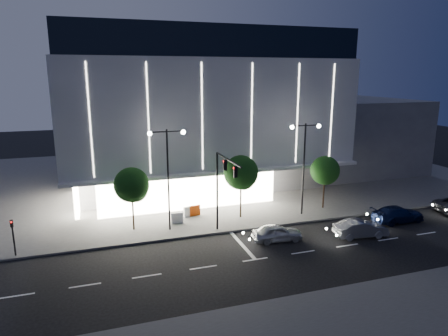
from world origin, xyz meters
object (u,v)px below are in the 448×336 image
object	(u,v)px
car_third	(398,214)
barrier_b	(189,211)
tree_mid	(241,174)
tree_right	(325,172)
street_lamp_east	(304,156)
tree_left	(132,187)
street_lamp_west	(168,165)
ped_signal_far	(13,234)
barrier_d	(177,218)
traffic_mast	(222,180)
car_second	(361,228)
barrier_c	(195,211)
car_lead	(277,233)

from	to	relation	value
car_third	barrier_b	world-z (taller)	car_third
tree_mid	tree_right	size ratio (longest dim) A/B	1.12
street_lamp_east	tree_left	xyz separation A→B (m)	(-15.97, 1.02, -1.92)
street_lamp_west	ped_signal_far	size ratio (longest dim) A/B	3.00
barrier_d	barrier_b	bearing A→B (deg)	48.05
barrier_b	ped_signal_far	bearing A→B (deg)	-177.52
street_lamp_east	car_third	size ratio (longest dim) A/B	1.76
barrier_b	traffic_mast	bearing A→B (deg)	-86.68
traffic_mast	tree_mid	xyz separation A→B (m)	(3.03, 3.68, -0.69)
traffic_mast	barrier_b	bearing A→B (deg)	107.04
car_second	car_third	xyz separation A→B (m)	(5.53, 1.93, -0.00)
street_lamp_east	barrier_b	distance (m)	12.18
traffic_mast	barrier_c	distance (m)	7.05
street_lamp_west	ped_signal_far	distance (m)	12.76
traffic_mast	tree_right	world-z (taller)	traffic_mast
traffic_mast	car_second	xyz separation A→B (m)	(11.10, -3.63, -4.28)
street_lamp_east	car_third	xyz separation A→B (m)	(7.63, -4.37, -5.21)
tree_right	tree_left	bearing A→B (deg)	180.00
traffic_mast	barrier_d	world-z (taller)	traffic_mast
traffic_mast	street_lamp_east	size ratio (longest dim) A/B	0.79
tree_left	tree_right	xyz separation A→B (m)	(19.00, -0.00, -0.15)
tree_mid	barrier_c	size ratio (longest dim) A/B	5.59
car_second	car_third	world-z (taller)	car_second
tree_left	car_third	bearing A→B (deg)	-12.86
tree_left	car_third	xyz separation A→B (m)	(23.61, -5.39, -3.29)
street_lamp_east	car_lead	distance (m)	8.71
tree_right	barrier_c	xyz separation A→B (m)	(-13.08, 1.75, -3.23)
car_second	barrier_c	size ratio (longest dim) A/B	4.10
street_lamp_west	car_third	size ratio (longest dim) A/B	1.76
ped_signal_far	street_lamp_east	bearing A→B (deg)	3.44
barrier_b	barrier_d	xyz separation A→B (m)	(-1.44, -1.36, 0.00)
car_lead	barrier_d	xyz separation A→B (m)	(-7.11, 6.17, -0.06)
barrier_c	barrier_d	distance (m)	2.49
tree_right	car_second	bearing A→B (deg)	-97.22
tree_left	car_third	world-z (taller)	tree_left
street_lamp_east	car_second	xyz separation A→B (m)	(2.10, -6.30, -5.21)
traffic_mast	car_third	bearing A→B (deg)	-5.85
street_lamp_west	barrier_d	distance (m)	5.54
tree_left	tree_mid	size ratio (longest dim) A/B	0.93
street_lamp_west	barrier_d	world-z (taller)	street_lamp_west
traffic_mast	car_lead	size ratio (longest dim) A/B	1.69
street_lamp_east	barrier_c	world-z (taller)	street_lamp_east
street_lamp_east	tree_left	size ratio (longest dim) A/B	1.57
street_lamp_west	barrier_d	size ratio (longest dim) A/B	8.18
ped_signal_far	barrier_d	world-z (taller)	ped_signal_far
street_lamp_east	barrier_d	bearing A→B (deg)	173.82
tree_right	barrier_d	world-z (taller)	tree_right
street_lamp_west	tree_right	bearing A→B (deg)	3.64
tree_mid	barrier_d	size ratio (longest dim) A/B	5.59
street_lamp_west	car_second	xyz separation A→B (m)	(15.10, -6.30, -5.21)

